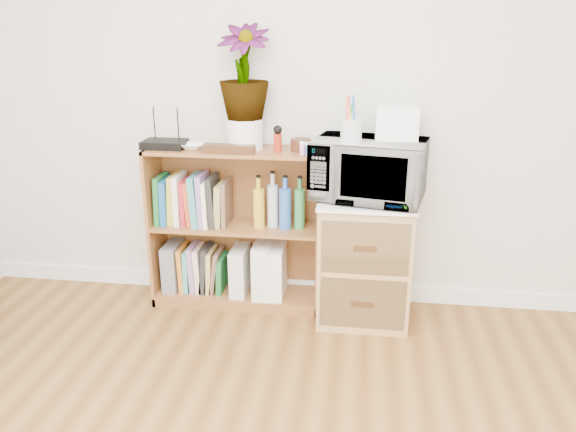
# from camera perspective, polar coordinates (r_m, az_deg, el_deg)

# --- Properties ---
(skirting_board) EXTENTS (4.00, 0.02, 0.10)m
(skirting_board) POSITION_cam_1_polar(r_m,az_deg,el_deg) (3.55, 1.03, -7.20)
(skirting_board) COLOR white
(skirting_board) RESTS_ON ground
(bookshelf) EXTENTS (1.00, 0.30, 0.95)m
(bookshelf) POSITION_cam_1_polar(r_m,az_deg,el_deg) (3.31, -5.24, -1.28)
(bookshelf) COLOR brown
(bookshelf) RESTS_ON ground
(wicker_unit) EXTENTS (0.50, 0.45, 0.70)m
(wicker_unit) POSITION_cam_1_polar(r_m,az_deg,el_deg) (3.21, 7.73, -4.45)
(wicker_unit) COLOR #9E7542
(wicker_unit) RESTS_ON ground
(microwave) EXTENTS (0.65, 0.50, 0.32)m
(microwave) POSITION_cam_1_polar(r_m,az_deg,el_deg) (3.03, 8.17, 4.70)
(microwave) COLOR white
(microwave) RESTS_ON wicker_unit
(pen_cup) EXTENTS (0.11, 0.11, 0.12)m
(pen_cup) POSITION_cam_1_polar(r_m,az_deg,el_deg) (2.90, 6.44, 8.58)
(pen_cup) COLOR silver
(pen_cup) RESTS_ON microwave
(small_appliance) EXTENTS (0.22, 0.18, 0.17)m
(small_appliance) POSITION_cam_1_polar(r_m,az_deg,el_deg) (3.03, 10.99, 9.32)
(small_appliance) COLOR white
(small_appliance) RESTS_ON microwave
(router) EXTENTS (0.24, 0.16, 0.04)m
(router) POSITION_cam_1_polar(r_m,az_deg,el_deg) (3.27, -12.44, 7.15)
(router) COLOR black
(router) RESTS_ON bookshelf
(white_bowl) EXTENTS (0.13, 0.13, 0.03)m
(white_bowl) POSITION_cam_1_polar(r_m,az_deg,el_deg) (3.21, -9.66, 6.99)
(white_bowl) COLOR white
(white_bowl) RESTS_ON bookshelf
(plant_pot) EXTENTS (0.20, 0.20, 0.17)m
(plant_pot) POSITION_cam_1_polar(r_m,az_deg,el_deg) (3.17, -4.38, 8.32)
(plant_pot) COLOR white
(plant_pot) RESTS_ON bookshelf
(potted_plant) EXTENTS (0.28, 0.28, 0.50)m
(potted_plant) POSITION_cam_1_polar(r_m,az_deg,el_deg) (3.12, -4.54, 14.39)
(potted_plant) COLOR #3A7830
(potted_plant) RESTS_ON plant_pot
(trinket_box) EXTENTS (0.28, 0.07, 0.04)m
(trinket_box) POSITION_cam_1_polar(r_m,az_deg,el_deg) (3.08, -5.97, 6.78)
(trinket_box) COLOR #341E0E
(trinket_box) RESTS_ON bookshelf
(kokeshi_doll) EXTENTS (0.04, 0.04, 0.10)m
(kokeshi_doll) POSITION_cam_1_polar(r_m,az_deg,el_deg) (3.08, -1.05, 7.43)
(kokeshi_doll) COLOR maroon
(kokeshi_doll) RESTS_ON bookshelf
(wooden_bowl) EXTENTS (0.11, 0.11, 0.07)m
(wooden_bowl) POSITION_cam_1_polar(r_m,az_deg,el_deg) (3.12, 1.30, 7.24)
(wooden_bowl) COLOR #3D1D10
(wooden_bowl) RESTS_ON bookshelf
(paint_jars) EXTENTS (0.10, 0.04, 0.05)m
(paint_jars) POSITION_cam_1_polar(r_m,az_deg,el_deg) (3.02, 2.09, 6.68)
(paint_jars) COLOR pink
(paint_jars) RESTS_ON bookshelf
(file_box) EXTENTS (0.09, 0.23, 0.28)m
(file_box) POSITION_cam_1_polar(r_m,az_deg,el_deg) (3.52, -11.55, -4.96)
(file_box) COLOR slate
(file_box) RESTS_ON bookshelf
(magazine_holder_left) EXTENTS (0.09, 0.23, 0.29)m
(magazine_holder_left) POSITION_cam_1_polar(r_m,az_deg,el_deg) (3.40, -4.89, -5.50)
(magazine_holder_left) COLOR silver
(magazine_holder_left) RESTS_ON bookshelf
(magazine_holder_mid) EXTENTS (0.10, 0.26, 0.32)m
(magazine_holder_mid) POSITION_cam_1_polar(r_m,az_deg,el_deg) (3.37, -2.50, -5.35)
(magazine_holder_mid) COLOR white
(magazine_holder_mid) RESTS_ON bookshelf
(magazine_holder_right) EXTENTS (0.10, 0.25, 0.31)m
(magazine_holder_right) POSITION_cam_1_polar(r_m,az_deg,el_deg) (3.36, -1.19, -5.55)
(magazine_holder_right) COLOR white
(magazine_holder_right) RESTS_ON bookshelf
(cookbooks) EXTENTS (0.42, 0.20, 0.30)m
(cookbooks) POSITION_cam_1_polar(r_m,az_deg,el_deg) (3.32, -9.59, 1.59)
(cookbooks) COLOR #1B662D
(cookbooks) RESTS_ON bookshelf
(liquor_bottles) EXTENTS (0.29, 0.07, 0.32)m
(liquor_bottles) POSITION_cam_1_polar(r_m,az_deg,el_deg) (3.21, -0.92, 1.47)
(liquor_bottles) COLOR gold
(liquor_bottles) RESTS_ON bookshelf
(lower_books) EXTENTS (0.27, 0.19, 0.29)m
(lower_books) POSITION_cam_1_polar(r_m,az_deg,el_deg) (3.47, -8.67, -5.30)
(lower_books) COLOR #C06F22
(lower_books) RESTS_ON bookshelf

